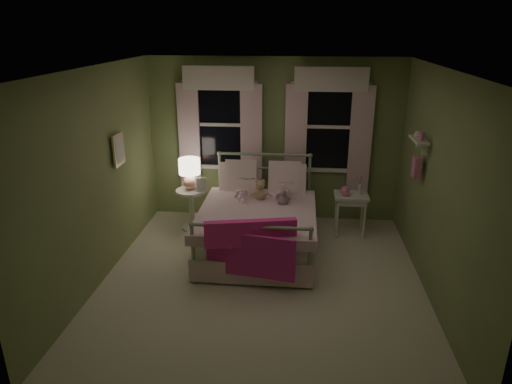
# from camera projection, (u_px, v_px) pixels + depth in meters

# --- Properties ---
(room_shell) EXTENTS (4.20, 4.20, 4.20)m
(room_shell) POSITION_uv_depth(u_px,v_px,m) (262.00, 184.00, 5.31)
(room_shell) COLOR white
(room_shell) RESTS_ON ground
(bed) EXTENTS (1.58, 2.04, 1.18)m
(bed) POSITION_uv_depth(u_px,v_px,m) (258.00, 224.00, 6.46)
(bed) COLOR white
(bed) RESTS_ON ground
(pink_throw) EXTENTS (1.10, 0.34, 0.71)m
(pink_throw) POSITION_uv_depth(u_px,v_px,m) (250.00, 242.00, 5.42)
(pink_throw) COLOR #F12F99
(pink_throw) RESTS_ON bed
(child_left) EXTENTS (0.30, 0.22, 0.77)m
(child_left) POSITION_uv_depth(u_px,v_px,m) (242.00, 176.00, 6.68)
(child_left) COLOR #F7D1DD
(child_left) RESTS_ON bed
(child_right) EXTENTS (0.41, 0.33, 0.77)m
(child_right) POSITION_uv_depth(u_px,v_px,m) (280.00, 177.00, 6.63)
(child_right) COLOR #F7D1DD
(child_right) RESTS_ON bed
(book_left) EXTENTS (0.21, 0.13, 0.26)m
(book_left) POSITION_uv_depth(u_px,v_px,m) (240.00, 181.00, 6.44)
(book_left) COLOR beige
(book_left) RESTS_ON child_left
(book_right) EXTENTS (0.21, 0.13, 0.26)m
(book_right) POSITION_uv_depth(u_px,v_px,m) (279.00, 185.00, 6.40)
(book_right) COLOR beige
(book_right) RESTS_ON child_right
(teddy_bear) EXTENTS (0.23, 0.19, 0.31)m
(teddy_bear) POSITION_uv_depth(u_px,v_px,m) (260.00, 191.00, 6.56)
(teddy_bear) COLOR tan
(teddy_bear) RESTS_ON bed
(nightstand_left) EXTENTS (0.46, 0.46, 0.65)m
(nightstand_left) POSITION_uv_depth(u_px,v_px,m) (191.00, 204.00, 7.10)
(nightstand_left) COLOR white
(nightstand_left) RESTS_ON ground
(table_lamp) EXTENTS (0.32, 0.32, 0.49)m
(table_lamp) POSITION_uv_depth(u_px,v_px,m) (190.00, 171.00, 6.92)
(table_lamp) COLOR #E8A089
(table_lamp) RESTS_ON nightstand_left
(book_nightstand) EXTENTS (0.20, 0.25, 0.02)m
(book_nightstand) POSITION_uv_depth(u_px,v_px,m) (196.00, 191.00, 6.93)
(book_nightstand) COLOR beige
(book_nightstand) RESTS_ON nightstand_left
(nightstand_right) EXTENTS (0.50, 0.40, 0.64)m
(nightstand_right) POSITION_uv_depth(u_px,v_px,m) (351.00, 201.00, 6.87)
(nightstand_right) COLOR white
(nightstand_right) RESTS_ON ground
(pink_toy) EXTENTS (0.14, 0.19, 0.14)m
(pink_toy) POSITION_uv_depth(u_px,v_px,m) (345.00, 191.00, 6.82)
(pink_toy) COLOR pink
(pink_toy) RESTS_ON nightstand_right
(bud_vase) EXTENTS (0.06, 0.06, 0.28)m
(bud_vase) POSITION_uv_depth(u_px,v_px,m) (360.00, 185.00, 6.82)
(bud_vase) COLOR white
(bud_vase) RESTS_ON nightstand_right
(window_left) EXTENTS (1.34, 0.13, 1.96)m
(window_left) POSITION_uv_depth(u_px,v_px,m) (220.00, 121.00, 7.17)
(window_left) COLOR black
(window_left) RESTS_ON room_shell
(window_right) EXTENTS (1.34, 0.13, 1.96)m
(window_right) POSITION_uv_depth(u_px,v_px,m) (329.00, 123.00, 7.01)
(window_right) COLOR black
(window_right) RESTS_ON room_shell
(wall_shelf) EXTENTS (0.15, 0.50, 0.60)m
(wall_shelf) POSITION_uv_depth(u_px,v_px,m) (418.00, 154.00, 5.71)
(wall_shelf) COLOR white
(wall_shelf) RESTS_ON room_shell
(framed_picture) EXTENTS (0.03, 0.32, 0.42)m
(framed_picture) POSITION_uv_depth(u_px,v_px,m) (119.00, 150.00, 5.98)
(framed_picture) COLOR beige
(framed_picture) RESTS_ON room_shell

